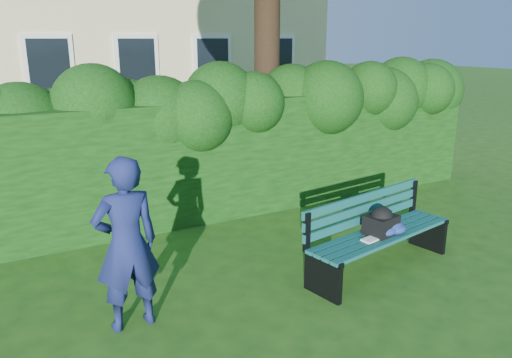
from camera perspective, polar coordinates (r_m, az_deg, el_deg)
ground at (r=6.18m, az=2.72°, el=-9.84°), size 80.00×80.00×0.00m
hedge at (r=7.74m, az=-5.72°, el=2.46°), size 10.00×1.00×1.80m
park_bench at (r=6.09m, az=13.95°, el=-5.61°), size 2.15×0.93×0.89m
man_reading at (r=4.79m, az=-14.60°, el=-7.25°), size 0.63×0.42×1.68m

